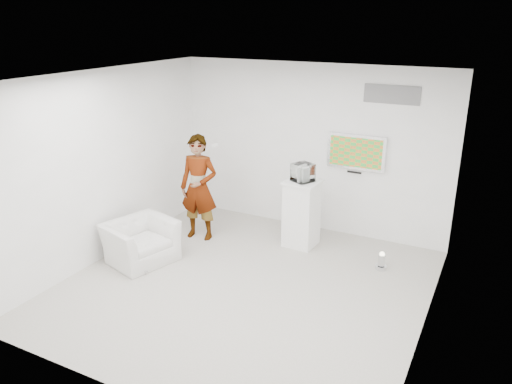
% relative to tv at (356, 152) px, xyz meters
% --- Properties ---
extents(room, '(5.01, 5.01, 3.00)m').
position_rel_tv_xyz_m(room, '(-0.85, -2.45, -0.05)').
color(room, beige).
rests_on(room, ground).
extents(tv, '(1.00, 0.08, 0.60)m').
position_rel_tv_xyz_m(tv, '(0.00, 0.00, 0.00)').
color(tv, silver).
rests_on(tv, room).
extents(logo_decal, '(0.90, 0.02, 0.30)m').
position_rel_tv_xyz_m(logo_decal, '(0.50, 0.04, 1.00)').
color(logo_decal, slate).
rests_on(logo_decal, room).
extents(person, '(0.74, 0.54, 1.86)m').
position_rel_tv_xyz_m(person, '(-2.38, -1.29, -0.62)').
color(person, silver).
rests_on(person, room).
extents(armchair, '(1.14, 1.23, 0.66)m').
position_rel_tv_xyz_m(armchair, '(-2.73, -2.49, -1.22)').
color(armchair, silver).
rests_on(armchair, room).
extents(pedestal, '(0.59, 0.59, 1.15)m').
position_rel_tv_xyz_m(pedestal, '(-0.66, -0.77, -0.97)').
color(pedestal, white).
rests_on(pedestal, room).
extents(floor_uplight, '(0.23, 0.23, 0.28)m').
position_rel_tv_xyz_m(floor_uplight, '(0.80, -1.03, -1.41)').
color(floor_uplight, silver).
rests_on(floor_uplight, room).
extents(vitrine, '(0.40, 0.40, 0.30)m').
position_rel_tv_xyz_m(vitrine, '(-0.66, -0.77, -0.25)').
color(vitrine, white).
rests_on(vitrine, pedestal).
extents(console, '(0.09, 0.18, 0.23)m').
position_rel_tv_xyz_m(console, '(-0.66, -0.77, -0.28)').
color(console, white).
rests_on(console, pedestal).
extents(wii_remote, '(0.05, 0.15, 0.04)m').
position_rel_tv_xyz_m(wii_remote, '(-2.15, -1.10, 0.12)').
color(wii_remote, white).
rests_on(wii_remote, person).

